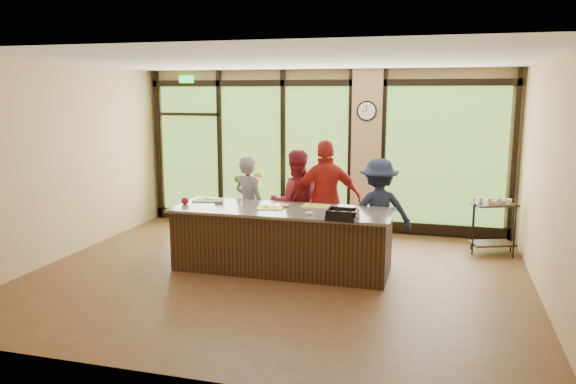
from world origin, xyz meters
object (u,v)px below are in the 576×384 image
Objects in this scene: island_base at (282,241)px; flower_stand at (250,218)px; roasting_pan at (342,217)px; cook_left at (249,205)px; bar_cart at (493,221)px; cook_right at (378,212)px.

flower_stand is at bearing 123.23° from island_base.
cook_left is at bearing 151.00° from roasting_pan.
island_base is 3.37× the size of bar_cart.
cook_left is (-0.76, 0.73, 0.35)m from island_base.
cook_left is at bearing -18.07° from cook_right.
bar_cart is (2.08, 2.17, -0.40)m from roasting_pan.
bar_cart is at bearing 29.34° from island_base.
cook_left is 2.21× the size of flower_stand.
cook_right is 1.75× the size of bar_cart.
cook_right is at bearing -27.17° from flower_stand.
island_base is 1.11m from cook_left.
cook_right is 1.24m from roasting_pan.
roasting_pan is at bearing -155.36° from bar_cart.
bar_cart is at bearing -140.56° from cook_left.
cook_right is 2.60m from flower_stand.
roasting_pan is 0.55× the size of flower_stand.
cook_left is 0.99× the size of cook_right.
cook_left reaches higher than flower_stand.
bar_cart is at bearing -5.23° from flower_stand.
flower_stand is 0.78× the size of bar_cart.
island_base is at bearing -172.25° from bar_cart.
cook_right is at bearing 29.04° from island_base.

